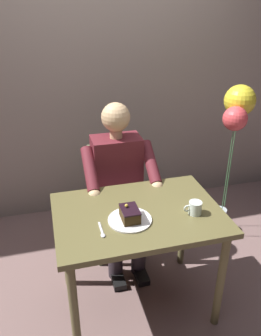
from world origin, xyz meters
name	(u,v)px	position (x,y,z in m)	size (l,w,h in m)	color
ground_plane	(137,301)	(0.00, 0.00, 0.00)	(14.00, 14.00, 0.00)	#7B5E5B
cafe_rear_panel	(95,51)	(0.00, -1.38, 1.50)	(6.40, 0.12, 3.00)	gray
dining_table	(138,225)	(0.00, 0.00, 0.65)	(1.01, 0.71, 0.76)	brown
chair	(115,194)	(0.00, -0.68, 0.48)	(0.42, 0.42, 0.88)	#596344
seated_person	(119,185)	(0.00, -0.51, 0.66)	(0.53, 0.58, 1.27)	maroon
dessert_plate	(130,220)	(0.07, 0.07, 0.76)	(0.26, 0.26, 0.01)	white
cake_slice	(130,214)	(0.07, 0.07, 0.80)	(0.10, 0.14, 0.09)	#36250C
coffee_cup	(195,208)	(-0.32, 0.10, 0.80)	(0.11, 0.08, 0.08)	silver
dessert_spoon	(102,232)	(0.25, 0.14, 0.76)	(0.03, 0.14, 0.01)	silver
balloon_display	(235,123)	(-0.97, -0.61, 1.03)	(0.32, 0.35, 1.32)	#B2C1C6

